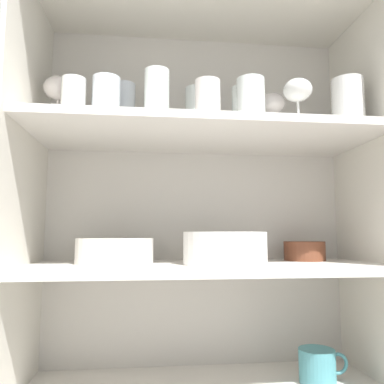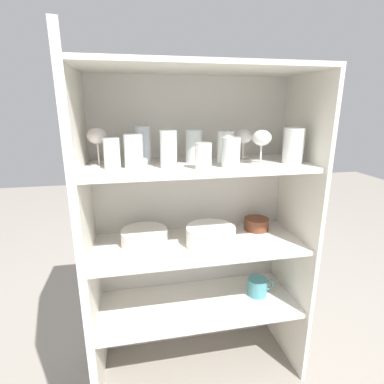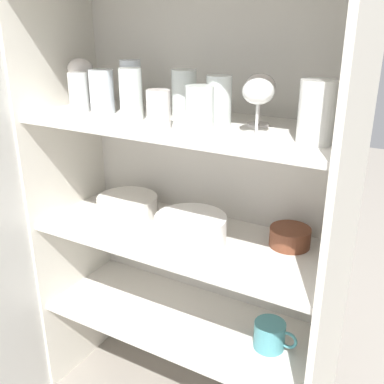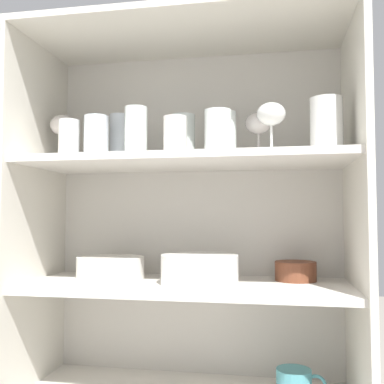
{
  "view_description": "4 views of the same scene",
  "coord_description": "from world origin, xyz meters",
  "px_view_note": "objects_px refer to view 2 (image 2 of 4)",
  "views": [
    {
      "loc": [
        -0.15,
        -0.79,
        0.73
      ],
      "look_at": [
        -0.04,
        0.16,
        0.84
      ],
      "focal_mm": 35.0,
      "sensor_mm": 36.0,
      "label": 1
    },
    {
      "loc": [
        -0.26,
        -1.0,
        1.23
      ],
      "look_at": [
        -0.03,
        0.17,
        0.89
      ],
      "focal_mm": 28.0,
      "sensor_mm": 36.0,
      "label": 2
    },
    {
      "loc": [
        0.63,
        -0.88,
        1.28
      ],
      "look_at": [
        0.04,
        0.16,
        0.81
      ],
      "focal_mm": 42.0,
      "sensor_mm": 36.0,
      "label": 3
    },
    {
      "loc": [
        0.25,
        -1.07,
        0.84
      ],
      "look_at": [
        0.02,
        0.16,
        0.91
      ],
      "focal_mm": 42.0,
      "sensor_mm": 36.0,
      "label": 4
    }
  ],
  "objects_px": {
    "plate_stack_white": "(211,236)",
    "serving_bowl_small": "(256,223)",
    "mixing_bowl_large": "(144,236)",
    "coffee_mug_primary": "(258,287)"
  },
  "relations": [
    {
      "from": "plate_stack_white",
      "to": "serving_bowl_small",
      "type": "xyz_separation_m",
      "value": [
        0.26,
        0.12,
        -0.01
      ]
    },
    {
      "from": "plate_stack_white",
      "to": "mixing_bowl_large",
      "type": "xyz_separation_m",
      "value": [
        -0.28,
        0.06,
        -0.0
      ]
    },
    {
      "from": "serving_bowl_small",
      "to": "coffee_mug_primary",
      "type": "relative_size",
      "value": 0.9
    },
    {
      "from": "plate_stack_white",
      "to": "mixing_bowl_large",
      "type": "relative_size",
      "value": 1.06
    },
    {
      "from": "serving_bowl_small",
      "to": "plate_stack_white",
      "type": "bearing_deg",
      "value": -154.96
    },
    {
      "from": "serving_bowl_small",
      "to": "coffee_mug_primary",
      "type": "xyz_separation_m",
      "value": [
        -0.01,
        -0.08,
        -0.3
      ]
    },
    {
      "from": "mixing_bowl_large",
      "to": "coffee_mug_primary",
      "type": "height_order",
      "value": "mixing_bowl_large"
    },
    {
      "from": "mixing_bowl_large",
      "to": "serving_bowl_small",
      "type": "xyz_separation_m",
      "value": [
        0.54,
        0.06,
        -0.0
      ]
    },
    {
      "from": "plate_stack_white",
      "to": "coffee_mug_primary",
      "type": "distance_m",
      "value": 0.4
    },
    {
      "from": "mixing_bowl_large",
      "to": "plate_stack_white",
      "type": "bearing_deg",
      "value": -12.82
    }
  ]
}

